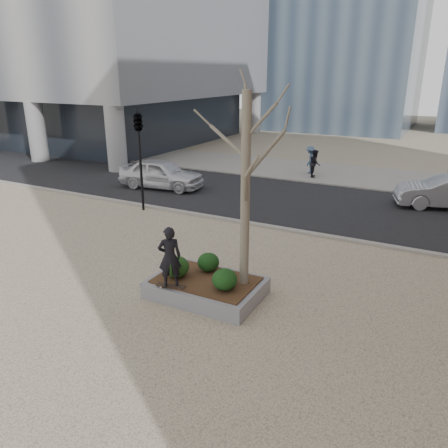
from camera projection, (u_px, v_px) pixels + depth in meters
The scene contains 15 objects.
ground at pixel (176, 287), 12.58m from camera, with size 120.00×120.00×0.00m, color #BBAC89.
street at pixel (292, 201), 20.94m from camera, with size 60.00×8.00×0.02m, color black.
far_sidewalk at pixel (330, 173), 26.79m from camera, with size 60.00×6.00×0.02m, color gray.
planter at pixel (206, 288), 12.07m from camera, with size 3.00×2.00×0.45m, color gray.
planter_mulch at pixel (206, 280), 11.99m from camera, with size 2.70×1.70×0.04m, color #382314.
sycamore_tree at pixel (246, 162), 10.70m from camera, with size 2.80×2.80×6.60m, color gray, non-canonical shape.
shrub_left at pixel (177, 267), 12.05m from camera, with size 0.69×0.69×0.59m, color #133B12.
shrub_middle at pixel (208, 262), 12.42m from camera, with size 0.62×0.62×0.53m, color black.
shrub_right at pixel (225, 279), 11.34m from camera, with size 0.67×0.67×0.57m, color #123410.
skateboard at pixel (171, 287), 11.57m from camera, with size 0.78×0.20×0.07m, color black, non-canonical shape.
skateboarder at pixel (170, 257), 11.29m from camera, with size 0.60×0.39×1.65m, color black.
police_car at pixel (161, 174), 23.08m from camera, with size 1.82×4.52×1.54m, color silver.
pedestrian_a at pixel (315, 163), 25.52m from camera, with size 0.77×0.60×1.59m, color black.
pedestrian_b at pixel (310, 160), 26.46m from camera, with size 1.06×0.61×1.65m, color #425978.
traffic_light_near at pixel (140, 160), 18.94m from camera, with size 0.60×2.48×4.50m, color black, non-canonical shape.
Camera 1 is at (6.46, -9.34, 5.87)m, focal length 35.00 mm.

